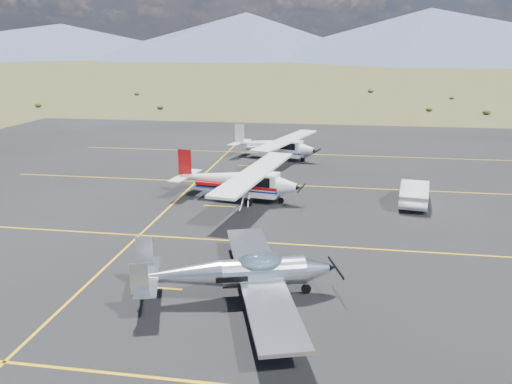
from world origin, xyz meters
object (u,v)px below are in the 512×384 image
(aircraft_low_wing, at_px, (240,273))
(aircraft_cessna, at_px, (238,179))
(aircraft_plain, at_px, (275,145))
(sedan, at_px, (414,192))

(aircraft_low_wing, height_order, aircraft_cessna, aircraft_cessna)
(aircraft_low_wing, relative_size, aircraft_plain, 0.93)
(aircraft_cessna, height_order, aircraft_plain, aircraft_cessna)
(aircraft_low_wing, bearing_deg, aircraft_cessna, 84.17)
(aircraft_plain, xyz_separation_m, sedan, (10.13, -11.54, -0.47))
(aircraft_cessna, distance_m, aircraft_plain, 12.42)
(aircraft_low_wing, height_order, aircraft_plain, aircraft_plain)
(aircraft_cessna, xyz_separation_m, aircraft_plain, (0.83, 12.40, -0.09))
(aircraft_low_wing, xyz_separation_m, aircraft_cessna, (-2.58, 12.86, 0.27))
(aircraft_cessna, relative_size, sedan, 2.56)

